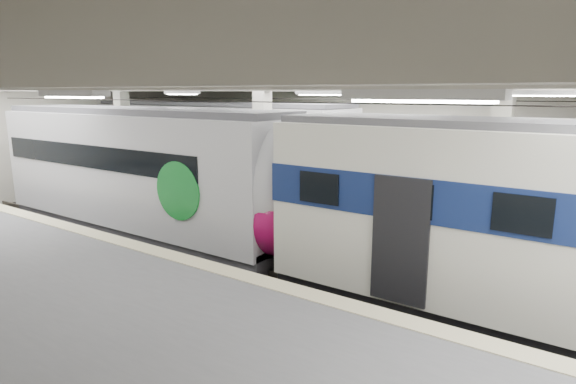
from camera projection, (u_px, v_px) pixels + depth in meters
The scene contains 3 objects.
station_hall at pixel (241, 164), 11.83m from camera, with size 36.00×24.00×5.75m.
modern_emu at pixel (163, 176), 16.21m from camera, with size 13.75×2.84×4.44m.
far_train at pixel (211, 150), 22.31m from camera, with size 14.33×3.52×4.53m.
Camera 1 is at (7.68, -10.68, 4.98)m, focal length 30.00 mm.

